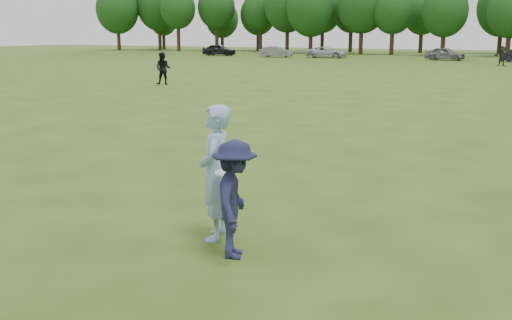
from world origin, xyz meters
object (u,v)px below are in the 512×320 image
Objects in this scene: defender at (235,199)px; player_far_a at (163,69)px; car_e at (445,54)px; thrower at (215,173)px; car_c at (327,52)px; car_b at (276,52)px; car_a at (219,50)px; player_far_d at (502,56)px.

defender is 0.88× the size of player_far_a.
car_e is at bearing 59.12° from player_far_a.
player_far_a is 39.29m from car_e.
thrower reaches higher than car_c.
car_c is 1.14× the size of car_e.
car_e is at bearing -94.94° from car_b.
thrower is 0.84m from defender.
car_b is (-26.81, 59.35, -0.18)m from defender.
thrower is 27.11m from player_far_a.
defender is at bearing -69.37° from player_far_a.
car_a is at bearing 82.48° from car_c.
defender is 27.91m from player_far_a.
player_far_d is 0.45× the size of car_b.
car_b is at bearing 88.24° from player_far_a.
defender reaches higher than car_b.
car_b is at bearing 1.87° from defender.
thrower reaches higher than car_e.
car_c is (14.70, -0.20, -0.07)m from car_a.
player_far_d reaches higher than car_b.
player_far_d is at bearing -120.40° from car_c.
car_e is at bearing -97.25° from car_c.
player_far_a reaches higher than car_c.
player_far_d is 0.43× the size of car_e.
car_c is at bearing 78.99° from player_far_a.
car_c is (6.11, 1.05, 0.01)m from car_b.
thrower is 51.19m from player_far_d.
player_far_a is 0.39× the size of car_c.
thrower reaches higher than car_b.
car_b is at bearing 93.01° from car_c.
player_far_d is 0.38× the size of car_c.
car_e is (28.14, -0.32, -0.02)m from car_a.
car_a is at bearing 99.04° from player_far_a.
car_b is 19.56m from car_e.
car_b is at bearing 100.66° from car_e.
player_far_d reaches higher than car_e.
player_far_d reaches higher than car_a.
car_b is (-25.94, 7.63, -0.25)m from player_far_d.
thrower reaches higher than player_far_a.
car_e is at bearing 166.92° from thrower.
thrower is 1.23× the size of defender.
player_far_d is 27.04m from car_b.
player_far_d reaches higher than defender.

